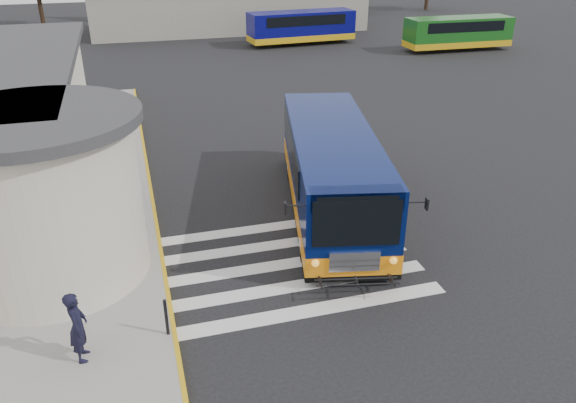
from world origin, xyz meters
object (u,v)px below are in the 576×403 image
object	(u,v)px
bollard	(166,317)
far_bus_a	(301,26)
pedestrian_a	(78,327)
pedestrian_b	(107,255)
far_bus_b	(458,32)
transit_bus	(332,175)

from	to	relation	value
bollard	far_bus_a	size ratio (longest dim) A/B	0.11
bollard	far_bus_a	distance (m)	39.18
pedestrian_a	bollard	xyz separation A→B (m)	(1.99, 0.31, -0.40)
pedestrian_b	far_bus_b	world-z (taller)	far_bus_b
pedestrian_a	far_bus_a	xyz separation A→B (m)	(16.79, 36.58, 0.48)
pedestrian_b	far_bus_a	distance (m)	37.07
bollard	transit_bus	bearing A→B (deg)	41.00
far_bus_a	far_bus_b	size ratio (longest dim) A/B	1.06
pedestrian_a	far_bus_b	bearing A→B (deg)	-41.24
pedestrian_b	far_bus_b	distance (m)	38.91
bollard	far_bus_b	size ratio (longest dim) A/B	0.12
pedestrian_b	far_bus_b	xyz separation A→B (m)	(27.74, 27.28, 0.52)
far_bus_a	far_bus_b	xyz separation A→B (m)	(11.60, -6.09, -0.07)
transit_bus	far_bus_b	bearing A→B (deg)	63.39
bollard	far_bus_b	bearing A→B (deg)	48.83
pedestrian_a	bollard	bearing A→B (deg)	-79.45
pedestrian_b	bollard	bearing A→B (deg)	-2.17
pedestrian_a	bollard	distance (m)	2.05
far_bus_a	bollard	bearing A→B (deg)	153.49
pedestrian_a	far_bus_b	xyz separation A→B (m)	(28.38, 30.49, 0.42)
transit_bus	far_bus_b	distance (m)	31.85
bollard	far_bus_a	world-z (taller)	far_bus_a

